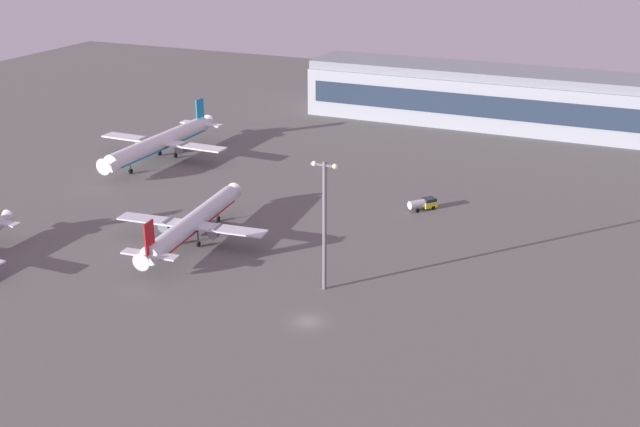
{
  "coord_description": "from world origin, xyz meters",
  "views": [
    {
      "loc": [
        46.53,
        -101.28,
        60.8
      ],
      "look_at": [
        -12.94,
        34.15,
        4.0
      ],
      "focal_mm": 45.46,
      "sensor_mm": 36.0,
      "label": 1
    }
  ],
  "objects_px": {
    "airplane_taxiway_distant": "(192,223)",
    "fuel_truck": "(423,203)",
    "apron_light_central": "(325,217)",
    "airplane_mid_apron": "(162,142)"
  },
  "relations": [
    {
      "from": "fuel_truck",
      "to": "airplane_taxiway_distant",
      "type": "bearing_deg",
      "value": -95.02
    },
    {
      "from": "airplane_taxiway_distant",
      "to": "fuel_truck",
      "type": "relative_size",
      "value": 6.34
    },
    {
      "from": "airplane_mid_apron",
      "to": "fuel_truck",
      "type": "distance_m",
      "value": 71.95
    },
    {
      "from": "fuel_truck",
      "to": "apron_light_central",
      "type": "bearing_deg",
      "value": -54.92
    },
    {
      "from": "airplane_taxiway_distant",
      "to": "apron_light_central",
      "type": "xyz_separation_m",
      "value": [
        31.19,
        -8.51,
        9.25
      ]
    },
    {
      "from": "airplane_taxiway_distant",
      "to": "apron_light_central",
      "type": "distance_m",
      "value": 33.63
    },
    {
      "from": "airplane_taxiway_distant",
      "to": "fuel_truck",
      "type": "bearing_deg",
      "value": 39.04
    },
    {
      "from": "airplane_taxiway_distant",
      "to": "fuel_truck",
      "type": "distance_m",
      "value": 49.53
    },
    {
      "from": "airplane_mid_apron",
      "to": "fuel_truck",
      "type": "bearing_deg",
      "value": 173.96
    },
    {
      "from": "fuel_truck",
      "to": "apron_light_central",
      "type": "xyz_separation_m",
      "value": [
        -4.15,
        -43.13,
        11.66
      ]
    }
  ]
}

